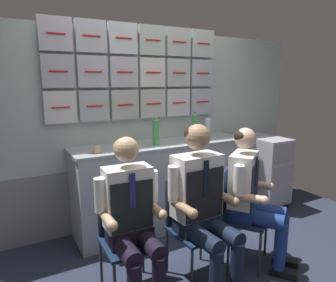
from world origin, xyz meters
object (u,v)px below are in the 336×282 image
object	(u,v)px
folding_chair_near_trolley	(233,207)
folding_chair_left	(125,227)
snack_banana	(195,140)
service_trolley	(263,168)
crew_member_right	(202,199)
folding_chair_right	(191,217)
crew_member_near_trolley	(252,192)
crew_member_left	(132,215)
espresso_cup_small	(132,145)
water_bottle_tall	(195,126)

from	to	relation	value
folding_chair_near_trolley	folding_chair_left	bearing A→B (deg)	173.68
folding_chair_near_trolley	snack_banana	distance (m)	0.94
service_trolley	crew_member_right	world-z (taller)	crew_member_right
folding_chair_right	crew_member_near_trolley	size ratio (longest dim) A/B	0.67
folding_chair_near_trolley	snack_banana	bearing A→B (deg)	81.81
crew_member_left	folding_chair_right	bearing A→B (deg)	6.83
crew_member_left	espresso_cup_small	bearing A→B (deg)	67.26
crew_member_left	water_bottle_tall	xyz separation A→B (m)	(1.20, 0.99, 0.43)
folding_chair_near_trolley	crew_member_near_trolley	xyz separation A→B (m)	(0.09, -0.13, 0.17)
service_trolley	espresso_cup_small	world-z (taller)	espresso_cup_small
folding_chair_left	snack_banana	size ratio (longest dim) A/B	4.78
crew_member_near_trolley	espresso_cup_small	world-z (taller)	crew_member_near_trolley
folding_chair_near_trolley	snack_banana	world-z (taller)	snack_banana
snack_banana	folding_chair_left	bearing A→B (deg)	-147.91
crew_member_right	espresso_cup_small	distance (m)	0.96
crew_member_near_trolley	water_bottle_tall	bearing A→B (deg)	84.31
crew_member_left	espresso_cup_small	distance (m)	0.93
folding_chair_near_trolley	snack_banana	xyz separation A→B (m)	(0.12, 0.80, 0.47)
crew_member_left	crew_member_right	bearing A→B (deg)	-9.15
folding_chair_near_trolley	espresso_cup_small	xyz separation A→B (m)	(-0.66, 0.75, 0.50)
service_trolley	folding_chair_left	bearing A→B (deg)	-162.36
folding_chair_near_trolley	crew_member_left	bearing A→B (deg)	-177.09
crew_member_right	service_trolley	bearing A→B (deg)	29.88
folding_chair_left	folding_chair_right	xyz separation A→B (m)	(0.54, -0.09, 0.00)
crew_member_left	water_bottle_tall	bearing A→B (deg)	39.53
crew_member_near_trolley	folding_chair_left	bearing A→B (deg)	167.57
service_trolley	espresso_cup_small	xyz separation A→B (m)	(-1.88, -0.06, 0.52)
crew_member_right	water_bottle_tall	size ratio (longest dim) A/B	4.11
folding_chair_right	folding_chair_near_trolley	bearing A→B (deg)	-1.95
crew_member_near_trolley	snack_banana	size ratio (longest dim) A/B	7.12
folding_chair_right	folding_chair_left	bearing A→B (deg)	170.15
folding_chair_left	snack_banana	distance (m)	1.39
crew_member_left	crew_member_right	world-z (taller)	crew_member_right
service_trolley	folding_chair_near_trolley	world-z (taller)	service_trolley
crew_member_near_trolley	water_bottle_tall	xyz separation A→B (m)	(0.11, 1.07, 0.43)
service_trolley	espresso_cup_small	bearing A→B (deg)	-178.19
crew_member_left	water_bottle_tall	size ratio (longest dim) A/B	3.91
crew_member_right	snack_banana	bearing A→B (deg)	59.50
folding_chair_right	folding_chair_near_trolley	xyz separation A→B (m)	(0.45, -0.02, 0.00)
crew_member_near_trolley	water_bottle_tall	distance (m)	1.16
crew_member_near_trolley	snack_banana	bearing A→B (deg)	88.70
espresso_cup_small	crew_member_near_trolley	bearing A→B (deg)	-49.44
folding_chair_right	folding_chair_near_trolley	distance (m)	0.45
folding_chair_near_trolley	water_bottle_tall	bearing A→B (deg)	77.90
crew_member_left	snack_banana	distance (m)	1.44
service_trolley	crew_member_left	size ratio (longest dim) A/B	0.73
crew_member_left	snack_banana	size ratio (longest dim) A/B	7.12
folding_chair_right	snack_banana	size ratio (longest dim) A/B	4.78
service_trolley	folding_chair_near_trolley	size ratio (longest dim) A/B	1.09
water_bottle_tall	folding_chair_left	bearing A→B (deg)	-145.23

